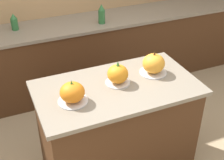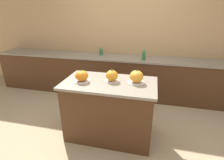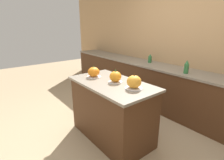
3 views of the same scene
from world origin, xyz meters
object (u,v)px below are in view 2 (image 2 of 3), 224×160
at_px(bottle_short, 101,51).
at_px(pumpkin_cake_center, 112,76).
at_px(pumpkin_cake_right, 136,77).
at_px(pumpkin_cake_left, 82,76).
at_px(bottle_tall, 144,55).

bearing_deg(bottle_short, pumpkin_cake_center, -67.90).
relative_size(pumpkin_cake_center, pumpkin_cake_right, 0.86).
bearing_deg(pumpkin_cake_left, pumpkin_cake_right, 9.66).
relative_size(bottle_tall, bottle_short, 1.22).
xyz_separation_m(pumpkin_cake_center, bottle_tall, (0.36, 1.25, 0.02)).
bearing_deg(bottle_tall, bottle_short, 168.04).
relative_size(pumpkin_cake_left, bottle_tall, 0.99).
distance_m(pumpkin_cake_center, pumpkin_cake_right, 0.34).
xyz_separation_m(pumpkin_cake_left, pumpkin_cake_right, (0.75, 0.13, 0.01)).
bearing_deg(pumpkin_cake_left, pumpkin_cake_center, 13.97).
bearing_deg(pumpkin_cake_center, pumpkin_cake_left, -166.03).
height_order(pumpkin_cake_right, bottle_tall, bottle_tall).
height_order(pumpkin_cake_left, pumpkin_cake_right, pumpkin_cake_right).
distance_m(pumpkin_cake_left, pumpkin_cake_right, 0.76).
relative_size(pumpkin_cake_right, bottle_tall, 1.02).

